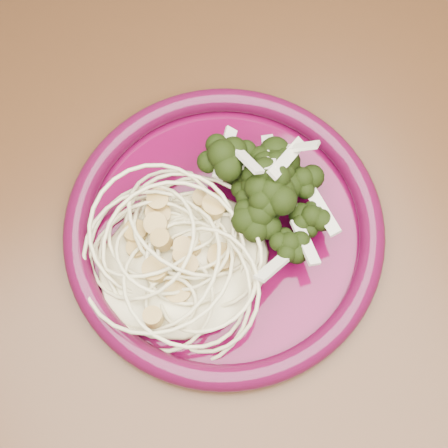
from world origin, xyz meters
TOP-DOWN VIEW (x-y plane):
  - dining_table at (0.00, 0.00)m, footprint 1.20×0.80m
  - dinner_plate at (0.01, 0.06)m, footprint 0.35×0.35m
  - spaghetti_pile at (-0.04, 0.04)m, footprint 0.18×0.17m
  - scallop_cluster at (-0.04, 0.04)m, footprint 0.15×0.15m
  - broccoli_pile at (0.06, 0.07)m, footprint 0.12×0.16m
  - onion_garnish at (0.06, 0.07)m, footprint 0.08×0.11m

SIDE VIEW (x-z plane):
  - dining_table at x=0.00m, z-range 0.28..1.03m
  - dinner_plate at x=0.01m, z-range 0.75..0.77m
  - spaghetti_pile at x=-0.04m, z-range 0.76..0.79m
  - broccoli_pile at x=0.06m, z-range 0.76..0.81m
  - scallop_cluster at x=-0.04m, z-range 0.79..0.83m
  - onion_garnish at x=0.06m, z-range 0.78..0.84m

